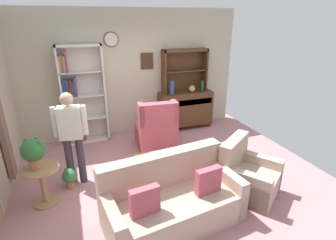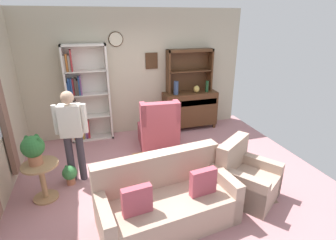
% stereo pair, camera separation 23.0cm
% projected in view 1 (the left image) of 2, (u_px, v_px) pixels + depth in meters
% --- Properties ---
extents(ground_plane, '(5.40, 4.60, 0.02)m').
position_uv_depth(ground_plane, '(167.00, 175.00, 4.65)').
color(ground_plane, '#B27A7F').
extents(wall_back, '(5.00, 0.09, 2.80)m').
position_uv_depth(wall_back, '(134.00, 73.00, 5.99)').
color(wall_back, '#BCB299').
rests_on(wall_back, ground_plane).
extents(area_rug, '(2.40, 1.87, 0.01)m').
position_uv_depth(area_rug, '(184.00, 181.00, 4.45)').
color(area_rug, '#846651').
rests_on(area_rug, ground_plane).
extents(bookshelf, '(0.90, 0.30, 2.10)m').
position_uv_depth(bookshelf, '(80.00, 98.00, 5.57)').
color(bookshelf, silver).
rests_on(bookshelf, ground_plane).
extents(sideboard, '(1.30, 0.45, 0.92)m').
position_uv_depth(sideboard, '(185.00, 108.00, 6.47)').
color(sideboard, '#4C2D19').
rests_on(sideboard, ground_plane).
extents(sideboard_hutch, '(1.10, 0.26, 1.00)m').
position_uv_depth(sideboard_hutch, '(185.00, 64.00, 6.18)').
color(sideboard_hutch, '#4C2D19').
rests_on(sideboard_hutch, sideboard).
extents(vase_tall, '(0.11, 0.11, 0.31)m').
position_uv_depth(vase_tall, '(172.00, 88.00, 6.06)').
color(vase_tall, '#33476B').
rests_on(vase_tall, sideboard).
extents(vase_round, '(0.15, 0.15, 0.17)m').
position_uv_depth(vase_round, '(192.00, 89.00, 6.27)').
color(vase_round, tan).
rests_on(vase_round, sideboard).
extents(bottle_wine, '(0.07, 0.07, 0.27)m').
position_uv_depth(bottle_wine, '(202.00, 86.00, 6.32)').
color(bottle_wine, '#194223').
rests_on(bottle_wine, sideboard).
extents(couch_floral, '(1.89, 1.06, 0.90)m').
position_uv_depth(couch_floral, '(172.00, 201.00, 3.49)').
color(couch_floral, tan).
rests_on(couch_floral, ground_plane).
extents(armchair_floral, '(1.06, 1.07, 0.88)m').
position_uv_depth(armchair_floral, '(247.00, 177.00, 4.06)').
color(armchair_floral, tan).
rests_on(armchair_floral, ground_plane).
extents(wingback_chair, '(0.84, 0.86, 1.05)m').
position_uv_depth(wingback_chair, '(156.00, 131.00, 5.49)').
color(wingback_chair, '#B74C5B').
rests_on(wingback_chair, ground_plane).
extents(plant_stand, '(0.52, 0.52, 0.60)m').
position_uv_depth(plant_stand, '(43.00, 181.00, 3.81)').
color(plant_stand, '#A87F56').
rests_on(plant_stand, ground_plane).
extents(potted_plant_large, '(0.32, 0.32, 0.44)m').
position_uv_depth(potted_plant_large, '(33.00, 151.00, 3.63)').
color(potted_plant_large, '#AD6B4C').
rests_on(potted_plant_large, plant_stand).
extents(potted_plant_small, '(0.24, 0.24, 0.33)m').
position_uv_depth(potted_plant_small, '(70.00, 177.00, 4.24)').
color(potted_plant_small, '#AD6B4C').
rests_on(potted_plant_small, ground_plane).
extents(person_reading, '(0.53, 0.25, 1.56)m').
position_uv_depth(person_reading, '(71.00, 133.00, 4.11)').
color(person_reading, '#38333D').
rests_on(person_reading, ground_plane).
extents(coffee_table, '(0.80, 0.50, 0.42)m').
position_uv_depth(coffee_table, '(159.00, 161.00, 4.40)').
color(coffee_table, '#4C2D19').
rests_on(coffee_table, ground_plane).
extents(book_stack, '(0.21, 0.15, 0.10)m').
position_uv_depth(book_stack, '(156.00, 156.00, 4.33)').
color(book_stack, '#284C8C').
rests_on(book_stack, coffee_table).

